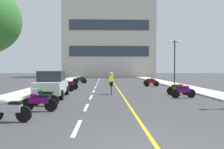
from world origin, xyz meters
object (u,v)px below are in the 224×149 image
at_px(motorcycle_0, 9,109).
at_px(motorcycle_10, 79,79).
at_px(street_lamp_mid, 175,52).
at_px(cyclist_rider, 111,83).
at_px(motorcycle_7, 152,82).
at_px(motorcycle_6, 69,85).
at_px(parked_car_near, 52,84).
at_px(motorcycle_11, 80,79).
at_px(motorcycle_1, 39,101).
at_px(motorcycle_8, 151,81).
at_px(motorcycle_3, 184,91).
at_px(motorcycle_9, 80,80).
at_px(motorcycle_2, 44,97).
at_px(motorcycle_5, 64,86).
at_px(motorcycle_4, 178,89).

distance_m(motorcycle_0, motorcycle_10, 22.79).
bearing_deg(street_lamp_mid, cyclist_rider, -130.45).
bearing_deg(motorcycle_7, motorcycle_10, 142.92).
bearing_deg(motorcycle_6, motorcycle_0, -91.10).
xyz_separation_m(parked_car_near, motorcycle_11, (0.05, 17.57, -0.44)).
xyz_separation_m(motorcycle_0, motorcycle_6, (0.25, 12.89, 0.00)).
height_order(motorcycle_1, motorcycle_8, same).
height_order(motorcycle_3, motorcycle_6, same).
relative_size(motorcycle_9, motorcycle_11, 1.02).
distance_m(motorcycle_2, motorcycle_6, 9.33).
bearing_deg(motorcycle_10, motorcycle_3, -61.46).
bearing_deg(motorcycle_2, motorcycle_5, 91.92).
bearing_deg(cyclist_rider, motorcycle_1, -117.72).
xyz_separation_m(parked_car_near, cyclist_rider, (4.16, 1.65, -0.03)).
relative_size(motorcycle_3, motorcycle_6, 1.01).
bearing_deg(motorcycle_5, motorcycle_6, 86.13).
xyz_separation_m(motorcycle_4, motorcycle_6, (-8.85, 4.69, 0.00)).
distance_m(motorcycle_0, motorcycle_4, 12.25).
relative_size(motorcycle_2, motorcycle_8, 0.97).
bearing_deg(motorcycle_3, motorcycle_1, -152.09).
relative_size(motorcycle_2, motorcycle_7, 0.97).
height_order(motorcycle_3, motorcycle_7, same).
relative_size(motorcycle_5, motorcycle_6, 1.00).
xyz_separation_m(motorcycle_1, cyclist_rider, (3.58, 6.82, 0.41)).
bearing_deg(cyclist_rider, street_lamp_mid, 49.55).
bearing_deg(motorcycle_7, street_lamp_mid, 31.06).
bearing_deg(motorcycle_6, parked_car_near, -93.17).
height_order(motorcycle_1, cyclist_rider, cyclist_rider).
xyz_separation_m(motorcycle_0, motorcycle_4, (9.10, 8.19, 0.00)).
distance_m(motorcycle_1, motorcycle_7, 16.37).
bearing_deg(motorcycle_1, motorcycle_8, 61.77).
relative_size(motorcycle_4, cyclist_rider, 0.96).
xyz_separation_m(street_lamp_mid, motorcycle_9, (-11.54, 3.23, -3.44)).
bearing_deg(street_lamp_mid, motorcycle_4, -106.00).
height_order(motorcycle_10, motorcycle_11, same).
bearing_deg(motorcycle_1, motorcycle_9, 90.38).
xyz_separation_m(motorcycle_5, motorcycle_9, (0.27, 10.32, 0.00)).
relative_size(motorcycle_7, cyclist_rider, 0.96).
relative_size(motorcycle_10, cyclist_rider, 0.96).
height_order(parked_car_near, motorcycle_5, parked_car_near).
bearing_deg(parked_car_near, motorcycle_8, 49.61).
distance_m(motorcycle_1, cyclist_rider, 7.71).
bearing_deg(street_lamp_mid, motorcycle_11, 150.54).
bearing_deg(motorcycle_11, motorcycle_1, -88.65).
bearing_deg(motorcycle_9, motorcycle_4, -56.30).
relative_size(motorcycle_6, motorcycle_7, 1.00).
relative_size(motorcycle_5, cyclist_rider, 0.95).
bearing_deg(motorcycle_11, cyclist_rider, -75.51).
bearing_deg(motorcycle_3, motorcycle_8, 89.28).
bearing_deg(motorcycle_9, motorcycle_7, -31.25).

